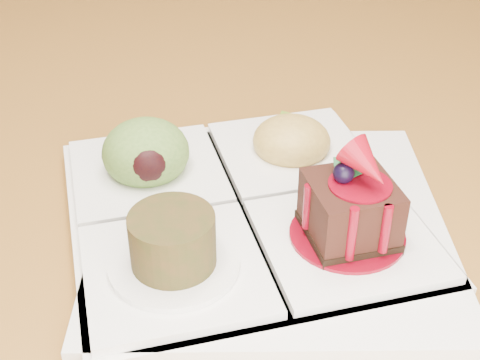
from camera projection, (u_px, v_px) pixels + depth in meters
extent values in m
cube|color=brown|center=(139.00, 120.00, 0.64)|extent=(1.00, 1.80, 0.04)
cylinder|color=brown|center=(301.00, 72.00, 1.61)|extent=(0.06, 0.06, 0.71)
cube|color=white|center=(240.00, 214.00, 0.48)|extent=(0.24, 0.24, 0.01)
cube|color=white|center=(347.00, 240.00, 0.44)|extent=(0.11, 0.11, 0.01)
cube|color=white|center=(175.00, 270.00, 0.41)|extent=(0.11, 0.11, 0.01)
cube|color=white|center=(148.00, 172.00, 0.51)|extent=(0.11, 0.11, 0.01)
cube|color=white|center=(291.00, 151.00, 0.53)|extent=(0.11, 0.11, 0.01)
cylinder|color=maroon|center=(347.00, 235.00, 0.44)|extent=(0.08, 0.08, 0.00)
cube|color=black|center=(347.00, 232.00, 0.43)|extent=(0.06, 0.06, 0.01)
cube|color=black|center=(350.00, 206.00, 0.42)|extent=(0.05, 0.05, 0.03)
cylinder|color=maroon|center=(353.00, 183.00, 0.41)|extent=(0.04, 0.04, 0.00)
sphere|color=black|center=(344.00, 173.00, 0.41)|extent=(0.01, 0.01, 0.01)
cone|color=maroon|center=(367.00, 166.00, 0.40)|extent=(0.04, 0.04, 0.03)
cube|color=#134E22|center=(352.00, 167.00, 0.42)|extent=(0.01, 0.02, 0.01)
cube|color=#134E22|center=(341.00, 166.00, 0.42)|extent=(0.01, 0.02, 0.01)
cylinder|color=maroon|center=(352.00, 234.00, 0.40)|extent=(0.01, 0.01, 0.04)
cylinder|color=maroon|center=(386.00, 229.00, 0.40)|extent=(0.01, 0.01, 0.03)
cylinder|color=maroon|center=(308.00, 207.00, 0.42)|extent=(0.01, 0.01, 0.03)
cylinder|color=white|center=(174.00, 264.00, 0.41)|extent=(0.08, 0.08, 0.00)
cylinder|color=#462B14|center=(173.00, 240.00, 0.40)|extent=(0.05, 0.05, 0.03)
cylinder|color=#49210F|center=(171.00, 225.00, 0.39)|extent=(0.04, 0.04, 0.00)
ellipsoid|color=olive|center=(146.00, 152.00, 0.50)|extent=(0.07, 0.07, 0.05)
ellipsoid|color=black|center=(149.00, 166.00, 0.48)|extent=(0.03, 0.02, 0.03)
ellipsoid|color=gold|center=(292.00, 141.00, 0.52)|extent=(0.06, 0.06, 0.04)
cube|color=#CC6E0E|center=(306.00, 133.00, 0.53)|extent=(0.02, 0.02, 0.01)
cube|color=#56791A|center=(286.00, 123.00, 0.53)|extent=(0.02, 0.02, 0.02)
cube|color=#CC6E0E|center=(279.00, 137.00, 0.52)|extent=(0.02, 0.02, 0.01)
cube|color=#56791A|center=(286.00, 145.00, 0.51)|extent=(0.02, 0.02, 0.01)
cube|color=#CC6E0E|center=(307.00, 143.00, 0.51)|extent=(0.01, 0.01, 0.01)
cube|color=white|center=(270.00, 225.00, 0.47)|extent=(0.28, 0.28, 0.01)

